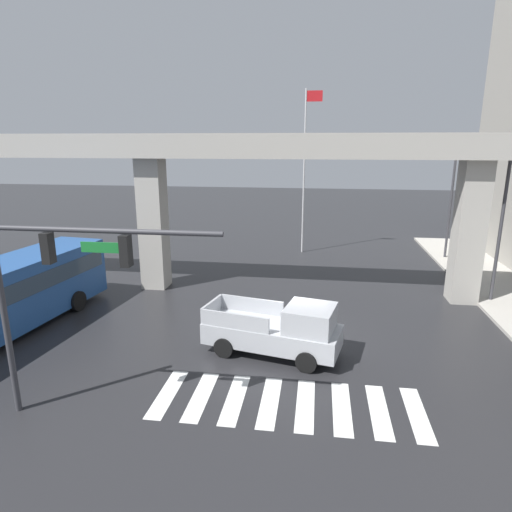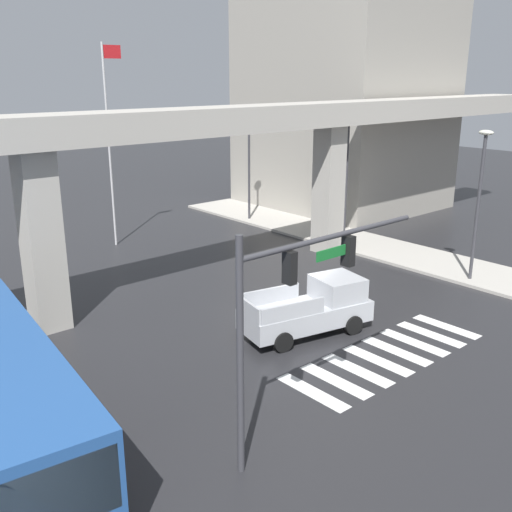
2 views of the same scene
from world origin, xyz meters
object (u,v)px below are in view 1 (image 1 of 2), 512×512
(pickup_truck, at_px, (280,330))
(flagpole, at_px, (306,162))
(city_bus, at_px, (2,295))
(traffic_signal_mast, at_px, (55,273))
(street_lamp_mid_block, at_px, (503,212))
(street_lamp_far_north, at_px, (452,193))

(pickup_truck, xyz_separation_m, flagpole, (0.28, 16.15, 5.48))
(city_bus, distance_m, flagpole, 20.36)
(city_bus, bearing_deg, pickup_truck, -1.30)
(traffic_signal_mast, bearing_deg, pickup_truck, 39.05)
(pickup_truck, height_order, city_bus, city_bus)
(pickup_truck, xyz_separation_m, street_lamp_mid_block, (10.03, 7.09, 3.57))
(city_bus, xyz_separation_m, flagpole, (11.81, 15.88, 4.75))
(traffic_signal_mast, xyz_separation_m, flagpole, (6.03, 20.81, 2.08))
(pickup_truck, distance_m, city_bus, 11.56)
(street_lamp_mid_block, bearing_deg, street_lamp_far_north, 90.00)
(pickup_truck, xyz_separation_m, traffic_signal_mast, (-5.75, -4.66, 3.40))
(city_bus, bearing_deg, street_lamp_mid_block, 17.58)
(street_lamp_far_north, bearing_deg, city_bus, -144.63)
(traffic_signal_mast, height_order, flagpole, flagpole)
(city_bus, relative_size, flagpole, 0.97)
(pickup_truck, distance_m, street_lamp_mid_block, 12.79)
(pickup_truck, relative_size, city_bus, 0.49)
(traffic_signal_mast, distance_m, street_lamp_mid_block, 19.67)
(street_lamp_mid_block, xyz_separation_m, street_lamp_far_north, (0.00, 8.47, 0.00))
(street_lamp_far_north, xyz_separation_m, flagpole, (-9.75, 0.58, 1.91))
(street_lamp_mid_block, relative_size, flagpole, 0.64)
(pickup_truck, height_order, street_lamp_far_north, street_lamp_far_north)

